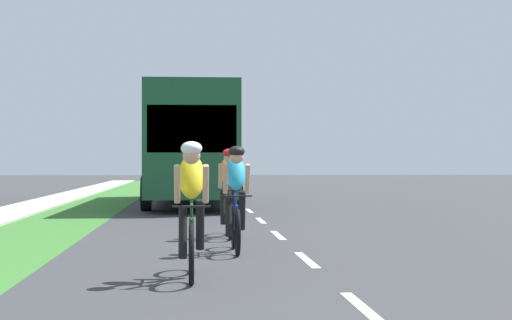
{
  "coord_description": "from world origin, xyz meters",
  "views": [
    {
      "loc": [
        -1.57,
        -2.03,
        1.35
      ],
      "look_at": [
        -0.1,
        16.62,
        1.39
      ],
      "focal_mm": 57.19,
      "sensor_mm": 36.0,
      "label": 1
    }
  ],
  "objects_px": {
    "bus_dark_green": "(192,142)",
    "suv_white": "(195,169)",
    "cyclist_lead": "(191,208)",
    "cyclist_trailing": "(236,198)",
    "cyclist_distant": "(229,192)"
  },
  "relations": [
    {
      "from": "bus_dark_green",
      "to": "cyclist_trailing",
      "type": "bearing_deg",
      "value": -87.38
    },
    {
      "from": "cyclist_trailing",
      "to": "suv_white",
      "type": "bearing_deg",
      "value": 90.88
    },
    {
      "from": "bus_dark_green",
      "to": "suv_white",
      "type": "relative_size",
      "value": 2.47
    },
    {
      "from": "cyclist_lead",
      "to": "cyclist_trailing",
      "type": "relative_size",
      "value": 1.0
    },
    {
      "from": "cyclist_lead",
      "to": "bus_dark_green",
      "type": "bearing_deg",
      "value": 89.98
    },
    {
      "from": "cyclist_distant",
      "to": "suv_white",
      "type": "xyz_separation_m",
      "value": [
        -0.51,
        30.39,
        0.14
      ]
    },
    {
      "from": "cyclist_lead",
      "to": "cyclist_distant",
      "type": "distance_m",
      "value": 5.16
    },
    {
      "from": "cyclist_trailing",
      "to": "bus_dark_green",
      "type": "bearing_deg",
      "value": 92.62
    },
    {
      "from": "bus_dark_green",
      "to": "suv_white",
      "type": "bearing_deg",
      "value": 89.55
    },
    {
      "from": "cyclist_distant",
      "to": "suv_white",
      "type": "bearing_deg",
      "value": 90.97
    },
    {
      "from": "cyclist_distant",
      "to": "bus_dark_green",
      "type": "distance_m",
      "value": 11.86
    },
    {
      "from": "cyclist_lead",
      "to": "cyclist_distant",
      "type": "xyz_separation_m",
      "value": [
        0.66,
        5.11,
        0.0
      ]
    },
    {
      "from": "cyclist_lead",
      "to": "suv_white",
      "type": "relative_size",
      "value": 0.37
    },
    {
      "from": "cyclist_distant",
      "to": "bus_dark_green",
      "type": "height_order",
      "value": "bus_dark_green"
    },
    {
      "from": "bus_dark_green",
      "to": "cyclist_lead",
      "type": "bearing_deg",
      "value": -90.02
    }
  ]
}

